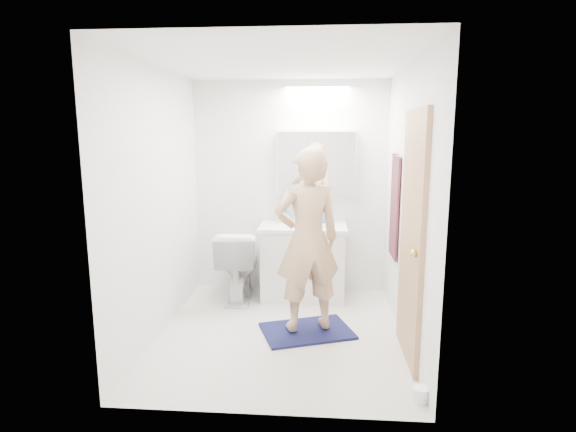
# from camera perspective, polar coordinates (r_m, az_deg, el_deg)

# --- Properties ---
(floor) EXTENTS (2.50, 2.50, 0.00)m
(floor) POSITION_cam_1_polar(r_m,az_deg,el_deg) (4.32, -0.94, -14.43)
(floor) COLOR silver
(floor) RESTS_ON ground
(ceiling) EXTENTS (2.50, 2.50, 0.00)m
(ceiling) POSITION_cam_1_polar(r_m,az_deg,el_deg) (3.97, -1.05, 18.88)
(ceiling) COLOR white
(ceiling) RESTS_ON floor
(wall_back) EXTENTS (2.50, 0.00, 2.50)m
(wall_back) POSITION_cam_1_polar(r_m,az_deg,el_deg) (5.21, 0.28, 3.59)
(wall_back) COLOR white
(wall_back) RESTS_ON floor
(wall_front) EXTENTS (2.50, 0.00, 2.50)m
(wall_front) POSITION_cam_1_polar(r_m,az_deg,el_deg) (2.75, -3.39, -2.48)
(wall_front) COLOR white
(wall_front) RESTS_ON floor
(wall_left) EXTENTS (0.00, 2.50, 2.50)m
(wall_left) POSITION_cam_1_polar(r_m,az_deg,el_deg) (4.22, -16.05, 1.61)
(wall_left) COLOR white
(wall_left) RESTS_ON floor
(wall_right) EXTENTS (0.00, 2.50, 2.50)m
(wall_right) POSITION_cam_1_polar(r_m,az_deg,el_deg) (4.02, 14.81, 1.27)
(wall_right) COLOR white
(wall_right) RESTS_ON floor
(vanity_cabinet) EXTENTS (0.90, 0.55, 0.78)m
(vanity_cabinet) POSITION_cam_1_polar(r_m,az_deg,el_deg) (5.08, 1.92, -5.92)
(vanity_cabinet) COLOR white
(vanity_cabinet) RESTS_ON floor
(countertop) EXTENTS (0.95, 0.58, 0.04)m
(countertop) POSITION_cam_1_polar(r_m,az_deg,el_deg) (4.98, 1.94, -1.38)
(countertop) COLOR white
(countertop) RESTS_ON vanity_cabinet
(sink_basin) EXTENTS (0.36, 0.36, 0.03)m
(sink_basin) POSITION_cam_1_polar(r_m,az_deg,el_deg) (5.00, 1.96, -0.92)
(sink_basin) COLOR white
(sink_basin) RESTS_ON countertop
(faucet) EXTENTS (0.02, 0.02, 0.16)m
(faucet) POSITION_cam_1_polar(r_m,az_deg,el_deg) (5.18, 2.05, 0.19)
(faucet) COLOR #B5B5B9
(faucet) RESTS_ON countertop
(medicine_cabinet) EXTENTS (0.88, 0.14, 0.70)m
(medicine_cabinet) POSITION_cam_1_polar(r_m,az_deg,el_deg) (5.09, 3.61, 6.81)
(medicine_cabinet) COLOR white
(medicine_cabinet) RESTS_ON wall_back
(mirror_panel) EXTENTS (0.84, 0.01, 0.66)m
(mirror_panel) POSITION_cam_1_polar(r_m,az_deg,el_deg) (5.02, 3.60, 6.76)
(mirror_panel) COLOR silver
(mirror_panel) RESTS_ON medicine_cabinet
(toilet) EXTENTS (0.48, 0.80, 0.79)m
(toilet) POSITION_cam_1_polar(r_m,az_deg,el_deg) (5.05, -6.27, -6.04)
(toilet) COLOR white
(toilet) RESTS_ON floor
(bath_rug) EXTENTS (0.94, 0.79, 0.02)m
(bath_rug) POSITION_cam_1_polar(r_m,az_deg,el_deg) (4.32, 2.39, -14.25)
(bath_rug) COLOR #13133C
(bath_rug) RESTS_ON floor
(person) EXTENTS (0.70, 0.57, 1.65)m
(person) POSITION_cam_1_polar(r_m,az_deg,el_deg) (4.04, 2.48, -3.07)
(person) COLOR tan
(person) RESTS_ON bath_rug
(door) EXTENTS (0.04, 0.80, 2.00)m
(door) POSITION_cam_1_polar(r_m,az_deg,el_deg) (3.72, 15.33, -2.62)
(door) COLOR tan
(door) RESTS_ON wall_right
(door_knob) EXTENTS (0.06, 0.06, 0.06)m
(door_knob) POSITION_cam_1_polar(r_m,az_deg,el_deg) (3.44, 15.57, -4.54)
(door_knob) COLOR gold
(door_knob) RESTS_ON door
(towel) EXTENTS (0.02, 0.42, 1.00)m
(towel) POSITION_cam_1_polar(r_m,az_deg,el_deg) (4.57, 13.25, 1.11)
(towel) COLOR #111337
(towel) RESTS_ON wall_right
(towel_hook) EXTENTS (0.07, 0.02, 0.02)m
(towel_hook) POSITION_cam_1_polar(r_m,az_deg,el_deg) (4.52, 13.36, 7.64)
(towel_hook) COLOR silver
(towel_hook) RESTS_ON wall_right
(soap_bottle_a) EXTENTS (0.11, 0.11, 0.24)m
(soap_bottle_a) POSITION_cam_1_polar(r_m,az_deg,el_deg) (5.12, -0.98, 0.53)
(soap_bottle_a) COLOR beige
(soap_bottle_a) RESTS_ON countertop
(soap_bottle_b) EXTENTS (0.09, 0.09, 0.17)m
(soap_bottle_b) POSITION_cam_1_polar(r_m,az_deg,el_deg) (5.15, -0.15, 0.21)
(soap_bottle_b) COLOR #578FBB
(soap_bottle_b) RESTS_ON countertop
(toothbrush_cup) EXTENTS (0.12, 0.12, 0.10)m
(toothbrush_cup) POSITION_cam_1_polar(r_m,az_deg,el_deg) (5.12, 4.57, -0.29)
(toothbrush_cup) COLOR #406CC2
(toothbrush_cup) RESTS_ON countertop
(toilet_paper_roll) EXTENTS (0.11, 0.11, 0.10)m
(toilet_paper_roll) POSITION_cam_1_polar(r_m,az_deg,el_deg) (3.45, 16.35, -20.76)
(toilet_paper_roll) COLOR white
(toilet_paper_roll) RESTS_ON floor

